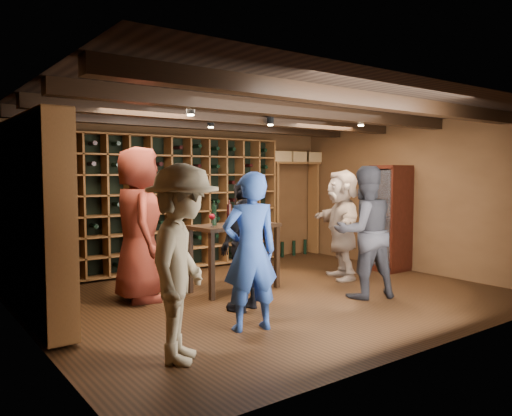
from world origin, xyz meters
TOP-DOWN VIEW (x-y plane):
  - ground at (0.00, 0.00)m, footprint 6.00×6.00m
  - room_shell at (0.00, 0.05)m, footprint 6.00×6.00m
  - wine_rack_back at (-0.52, 2.33)m, footprint 4.65×0.30m
  - wine_rack_left at (-2.83, 0.82)m, footprint 0.30×2.65m
  - crate_shelf at (2.41, 2.32)m, footprint 1.20×0.32m
  - display_cabinet at (2.71, 0.20)m, footprint 0.55×0.50m
  - man_blue_shirt at (-1.08, -1.03)m, footprint 0.69×0.54m
  - man_grey_suit at (0.95, -0.79)m, footprint 1.02×0.90m
  - guest_red_floral at (-1.52, 0.82)m, footprint 0.88×1.11m
  - guest_woman_black at (-0.67, -0.37)m, footprint 1.00×0.69m
  - guest_khaki at (-2.06, -1.39)m, footprint 1.21×1.27m
  - guest_beige at (1.60, 0.24)m, footprint 1.18×1.63m
  - tasting_table at (-0.22, 0.55)m, footprint 1.27×0.69m

SIDE VIEW (x-z plane):
  - ground at x=0.00m, z-range 0.00..0.00m
  - guest_woman_black at x=-0.67m, z-range 0.00..1.58m
  - tasting_table at x=-0.22m, z-range 0.21..1.43m
  - man_blue_shirt at x=-1.08m, z-range 0.00..1.66m
  - guest_beige at x=1.60m, z-range 0.00..1.70m
  - display_cabinet at x=2.71m, z-range -0.02..1.73m
  - guest_khaki at x=-2.06m, z-range 0.00..1.73m
  - man_grey_suit at x=0.95m, z-range 0.00..1.74m
  - guest_red_floral at x=-1.52m, z-range 0.00..1.99m
  - wine_rack_back at x=-0.52m, z-range 0.05..2.25m
  - wine_rack_left at x=-2.83m, z-range 0.05..2.25m
  - crate_shelf at x=2.41m, z-range 0.54..2.60m
  - room_shell at x=0.00m, z-range -0.58..5.42m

